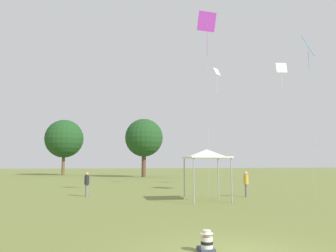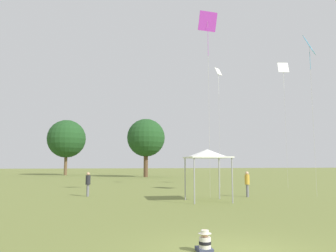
% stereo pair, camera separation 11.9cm
% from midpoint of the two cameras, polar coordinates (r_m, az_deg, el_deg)
% --- Properties ---
extents(seated_toddler, '(0.39, 0.49, 0.55)m').
position_cam_midpoint_polar(seated_toddler, '(8.76, 6.33, -19.53)').
color(seated_toddler, '#383D56').
rests_on(seated_toddler, ground).
extents(person_standing_1, '(0.42, 0.42, 1.68)m').
position_cam_midpoint_polar(person_standing_1, '(22.79, 13.29, -9.39)').
color(person_standing_1, slate).
rests_on(person_standing_1, ground).
extents(person_standing_2, '(0.45, 0.45, 1.61)m').
position_cam_midpoint_polar(person_standing_2, '(23.14, -14.10, -9.44)').
color(person_standing_2, slate).
rests_on(person_standing_2, ground).
extents(canopy_tent, '(2.56, 2.56, 3.05)m').
position_cam_midpoint_polar(canopy_tent, '(19.68, 6.55, -4.90)').
color(canopy_tent, white).
rests_on(canopy_tent, ground).
extents(kite_0, '(1.33, 0.56, 12.61)m').
position_cam_midpoint_polar(kite_0, '(23.82, 6.63, 17.02)').
color(kite_0, '#B738C6').
rests_on(kite_0, ground).
extents(kite_1, '(1.35, 1.31, 11.03)m').
position_cam_midpoint_polar(kite_1, '(25.56, 23.08, 12.30)').
color(kite_1, '#339EDB').
rests_on(kite_1, ground).
extents(kite_2, '(1.06, 0.45, 11.88)m').
position_cam_midpoint_polar(kite_2, '(33.67, 19.08, 8.96)').
color(kite_2, white).
rests_on(kite_2, ground).
extents(kite_3, '(0.86, 0.76, 11.51)m').
position_cam_midpoint_polar(kite_3, '(32.59, 8.42, 8.38)').
color(kite_3, white).
rests_on(kite_3, ground).
extents(distant_tree_0, '(6.32, 6.32, 9.68)m').
position_cam_midpoint_polar(distant_tree_0, '(54.90, -4.27, -2.08)').
color(distant_tree_0, brown).
rests_on(distant_tree_0, ground).
extents(distant_tree_1, '(7.35, 7.35, 10.71)m').
position_cam_midpoint_polar(distant_tree_1, '(66.78, -17.68, -2.13)').
color(distant_tree_1, brown).
rests_on(distant_tree_1, ground).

